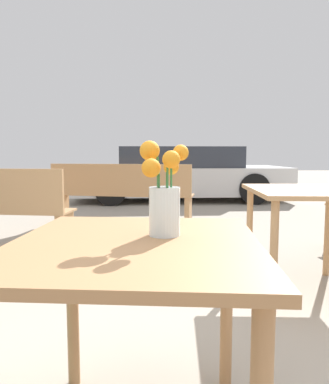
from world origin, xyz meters
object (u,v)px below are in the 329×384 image
at_px(table_front, 136,275).
at_px(parked_car, 179,174).
at_px(table_back, 306,205).
at_px(flower_vase, 164,198).
at_px(bench_far, 121,192).

relative_size(table_front, parked_car, 0.20).
bearing_deg(table_front, table_back, 51.94).
height_order(flower_vase, parked_car, parked_car).
xyz_separation_m(table_back, parked_car, (-0.56, 5.42, -0.08)).
relative_size(table_front, table_back, 0.99).
height_order(table_front, parked_car, parked_car).
distance_m(flower_vase, bench_far, 3.74).
bearing_deg(flower_vase, parked_car, 86.02).
bearing_deg(flower_vase, table_back, 52.78).
bearing_deg(parked_car, table_front, -94.68).
distance_m(table_front, parked_car, 6.87).
distance_m(table_back, parked_car, 5.45).
xyz_separation_m(table_front, parked_car, (0.56, 6.84, -0.07)).
bearing_deg(table_back, parked_car, 95.86).
relative_size(flower_vase, bench_far, 0.16).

